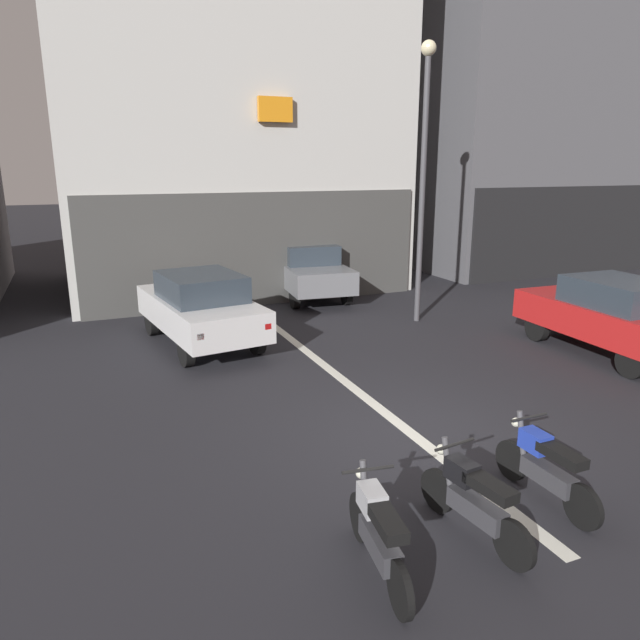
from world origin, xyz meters
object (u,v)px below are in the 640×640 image
object	(u,v)px
street_lamp	(424,158)
motorcycle_black_row_left_mid	(473,499)
car_red_parked_kerbside	(613,314)
motorcycle_silver_row_leftmost	(378,532)
motorcycle_blue_row_centre	(545,466)
car_grey_down_street	(308,268)
car_white_crossing_near	(200,306)

from	to	relation	value
street_lamp	motorcycle_black_row_left_mid	bearing A→B (deg)	-118.33
car_red_parked_kerbside	street_lamp	distance (m)	5.61
motorcycle_silver_row_leftmost	motorcycle_blue_row_centre	bearing A→B (deg)	8.15
car_red_parked_kerbside	motorcycle_black_row_left_mid	distance (m)	7.80
motorcycle_blue_row_centre	street_lamp	bearing A→B (deg)	68.26
car_grey_down_street	street_lamp	size ratio (longest dim) A/B	0.63
car_red_parked_kerbside	motorcycle_silver_row_leftmost	world-z (taller)	car_red_parked_kerbside
motorcycle_blue_row_centre	car_grey_down_street	bearing A→B (deg)	82.40
car_grey_down_street	street_lamp	bearing A→B (deg)	-67.05
street_lamp	motorcycle_silver_row_leftmost	xyz separation A→B (m)	(-5.55, -8.15, -3.64)
car_white_crossing_near	car_red_parked_kerbside	distance (m)	8.89
car_red_parked_kerbside	motorcycle_blue_row_centre	xyz separation A→B (m)	(-5.42, -3.83, -0.43)
street_lamp	motorcycle_black_row_left_mid	distance (m)	9.83
motorcycle_black_row_left_mid	motorcycle_blue_row_centre	world-z (taller)	same
motorcycle_silver_row_leftmost	motorcycle_blue_row_centre	world-z (taller)	same
car_white_crossing_near	motorcycle_silver_row_leftmost	world-z (taller)	car_white_crossing_near
street_lamp	car_grey_down_street	bearing A→B (deg)	112.95
motorcycle_black_row_left_mid	car_white_crossing_near	bearing A→B (deg)	98.75
motorcycle_black_row_left_mid	street_lamp	bearing A→B (deg)	61.67
motorcycle_silver_row_leftmost	motorcycle_black_row_left_mid	world-z (taller)	same
street_lamp	car_red_parked_kerbside	bearing A→B (deg)	-59.79
car_white_crossing_near	motorcycle_blue_row_centre	distance (m)	8.29
car_red_parked_kerbside	car_grey_down_street	bearing A→B (deg)	116.81
car_red_parked_kerbside	car_grey_down_street	xyz separation A→B (m)	(-3.89, 7.69, 0.00)
street_lamp	motorcycle_blue_row_centre	xyz separation A→B (m)	(-3.11, -7.80, -3.64)
car_white_crossing_near	motorcycle_black_row_left_mid	size ratio (longest dim) A/B	2.58
motorcycle_silver_row_leftmost	motorcycle_blue_row_centre	size ratio (longest dim) A/B	1.00
car_grey_down_street	street_lamp	distance (m)	5.16
car_red_parked_kerbside	motorcycle_black_row_left_mid	size ratio (longest dim) A/B	2.50
car_white_crossing_near	street_lamp	world-z (taller)	street_lamp
car_white_crossing_near	street_lamp	xyz separation A→B (m)	(5.59, -0.10, 3.22)
car_grey_down_street	motorcycle_black_row_left_mid	world-z (taller)	car_grey_down_street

